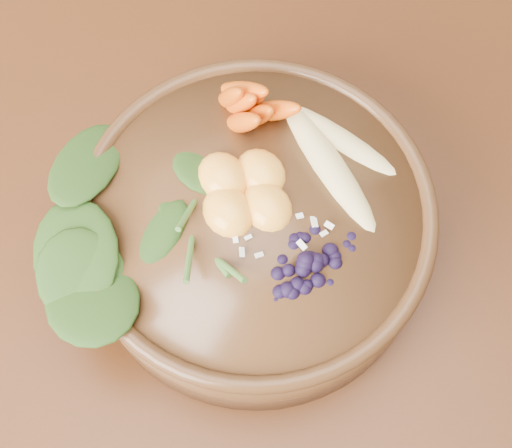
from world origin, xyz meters
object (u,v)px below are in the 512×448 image
object	(u,v)px
mandarin_cluster	(244,183)
blueberry_pile	(307,255)
kale_heap	(164,173)
stoneware_bowl	(256,229)
carrot_cluster	(250,82)
dining_table	(332,192)
banana_halves	(336,143)

from	to	relation	value
mandarin_cluster	blueberry_pile	size ratio (longest dim) A/B	0.69
kale_heap	mandarin_cluster	size ratio (longest dim) A/B	2.07
stoneware_bowl	kale_heap	xyz separation A→B (m)	(-0.05, 0.05, 0.06)
kale_heap	carrot_cluster	size ratio (longest dim) A/B	2.38
dining_table	carrot_cluster	bearing A→B (deg)	154.49
dining_table	stoneware_bowl	distance (m)	0.18
carrot_cluster	stoneware_bowl	bearing A→B (deg)	-123.69
carrot_cluster	kale_heap	bearing A→B (deg)	-169.49
banana_halves	blueberry_pile	size ratio (longest dim) A/B	1.23
dining_table	banana_halves	xyz separation A→B (m)	(-0.04, -0.03, 0.18)
kale_heap	banana_halves	world-z (taller)	kale_heap
carrot_cluster	blueberry_pile	world-z (taller)	carrot_cluster
dining_table	carrot_cluster	size ratio (longest dim) A/B	20.24
blueberry_pile	carrot_cluster	bearing A→B (deg)	76.93
banana_halves	blueberry_pile	xyz separation A→B (m)	(-0.07, -0.07, 0.01)
kale_heap	carrot_cluster	distance (m)	0.10
stoneware_bowl	kale_heap	distance (m)	0.10
dining_table	mandarin_cluster	size ratio (longest dim) A/B	17.60
kale_heap	dining_table	bearing A→B (deg)	-2.83
banana_halves	mandarin_cluster	world-z (taller)	mandarin_cluster
stoneware_bowl	banana_halves	distance (m)	0.10
stoneware_bowl	banana_halves	bearing A→B (deg)	9.22
stoneware_bowl	blueberry_pile	bearing A→B (deg)	-80.66
stoneware_bowl	banana_halves	size ratio (longest dim) A/B	1.76
dining_table	carrot_cluster	distance (m)	0.23
mandarin_cluster	stoneware_bowl	bearing A→B (deg)	-89.86
dining_table	kale_heap	size ratio (longest dim) A/B	8.52
stoneware_bowl	kale_heap	size ratio (longest dim) A/B	1.53
mandarin_cluster	carrot_cluster	bearing A→B (deg)	56.68
stoneware_bowl	banana_halves	xyz separation A→B (m)	(0.08, 0.01, 0.05)
dining_table	banana_halves	world-z (taller)	banana_halves
stoneware_bowl	mandarin_cluster	size ratio (longest dim) A/B	3.15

